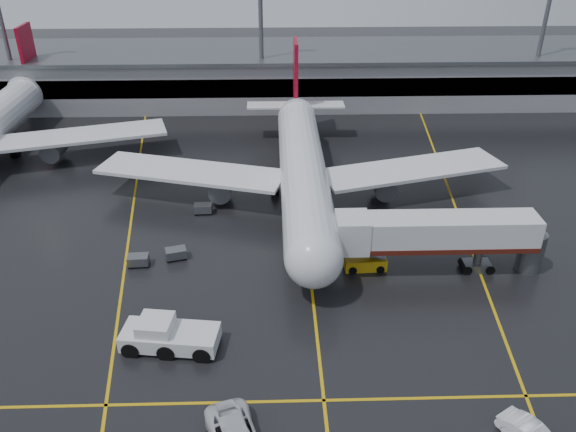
{
  "coord_description": "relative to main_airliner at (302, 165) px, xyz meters",
  "views": [
    {
      "loc": [
        -3.42,
        -51.54,
        31.71
      ],
      "look_at": [
        -2.0,
        -2.0,
        4.0
      ],
      "focal_mm": 36.04,
      "sensor_mm": 36.0,
      "label": 1
    }
  ],
  "objects": [
    {
      "name": "ground",
      "position": [
        0.0,
        -9.7,
        -4.21
      ],
      "size": [
        220.0,
        220.0,
        0.0
      ],
      "primitive_type": "plane",
      "color": "black",
      "rests_on": "ground"
    },
    {
      "name": "apron_line_centre",
      "position": [
        0.0,
        -9.7,
        -4.2
      ],
      "size": [
        0.25,
        90.0,
        0.02
      ],
      "primitive_type": "cube",
      "color": "gold",
      "rests_on": "ground"
    },
    {
      "name": "apron_line_stop",
      "position": [
        0.0,
        -31.7,
        -4.2
      ],
      "size": [
        60.0,
        0.25,
        0.02
      ],
      "primitive_type": "cube",
      "color": "gold",
      "rests_on": "ground"
    },
    {
      "name": "apron_line_left",
      "position": [
        -20.0,
        0.3,
        -4.2
      ],
      "size": [
        9.99,
        69.35,
        0.02
      ],
      "primitive_type": "cube",
      "rotation": [
        0.0,
        0.0,
        0.14
      ],
      "color": "gold",
      "rests_on": "ground"
    },
    {
      "name": "apron_line_right",
      "position": [
        18.0,
        0.3,
        -4.2
      ],
      "size": [
        7.57,
        69.64,
        0.02
      ],
      "primitive_type": "cube",
      "rotation": [
        0.0,
        0.0,
        -0.1
      ],
      "color": "gold",
      "rests_on": "ground"
    },
    {
      "name": "terminal",
      "position": [
        0.0,
        38.23,
        0.11
      ],
      "size": [
        122.0,
        19.0,
        8.6
      ],
      "color": "gray",
      "rests_on": "ground"
    },
    {
      "name": "light_mast_left",
      "position": [
        -45.0,
        32.3,
        10.27
      ],
      "size": [
        3.0,
        1.2,
        25.45
      ],
      "color": "#595B60",
      "rests_on": "ground"
    },
    {
      "name": "light_mast_mid",
      "position": [
        -5.0,
        32.3,
        10.27
      ],
      "size": [
        3.0,
        1.2,
        25.45
      ],
      "color": "#595B60",
      "rests_on": "ground"
    },
    {
      "name": "light_mast_right",
      "position": [
        40.0,
        32.3,
        10.27
      ],
      "size": [
        3.0,
        1.2,
        25.45
      ],
      "color": "#595B60",
      "rests_on": "ground"
    },
    {
      "name": "main_airliner",
      "position": [
        0.0,
        0.0,
        0.0
      ],
      "size": [
        48.8,
        45.6,
        14.1
      ],
      "color": "silver",
      "rests_on": "ground"
    },
    {
      "name": "jet_bridge",
      "position": [
        11.87,
        -15.7,
        -0.28
      ],
      "size": [
        19.9,
        3.4,
        6.05
      ],
      "color": "silver",
      "rests_on": "ground"
    },
    {
      "name": "pushback_tractor",
      "position": [
        -11.96,
        -25.68,
        -3.13
      ],
      "size": [
        7.95,
        4.15,
        2.72
      ],
      "color": "silver",
      "rests_on": "ground"
    },
    {
      "name": "belt_loader",
      "position": [
        5.36,
        -15.12,
        -3.59
      ],
      "size": [
        4.04,
        2.0,
        2.53
      ],
      "color": "gold",
      "rests_on": "ground"
    },
    {
      "name": "baggage_cart_a",
      "position": [
        -13.13,
        -12.89,
        -3.58
      ],
      "size": [
        2.27,
        1.78,
        1.12
      ],
      "color": "#595B60",
      "rests_on": "ground"
    },
    {
      "name": "baggage_cart_b",
      "position": [
        -16.63,
        -14.0,
        -3.58
      ],
      "size": [
        2.06,
        1.4,
        1.12
      ],
      "color": "#595B60",
      "rests_on": "ground"
    },
    {
      "name": "baggage_cart_c",
      "position": [
        -11.39,
        -3.59,
        -3.58
      ],
      "size": [
        2.03,
        1.35,
        1.12
      ],
      "color": "#595B60",
      "rests_on": "ground"
    }
  ]
}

